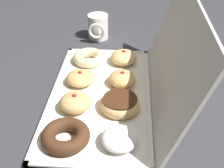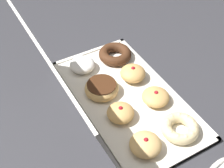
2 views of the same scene
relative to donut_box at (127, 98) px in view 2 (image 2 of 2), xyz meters
The scene contains 11 objects.
ground_plane 0.01m from the donut_box, ahead, with size 3.00×3.00×0.00m, color #333338.
donut_box is the anchor object (origin of this frame).
box_lid_open 0.24m from the donut_box, 90.00° to the left, with size 0.55×0.31×0.01m, color silver.
cruller_donut_0 0.20m from the donut_box, 162.84° to the right, with size 0.11×0.11×0.03m.
jelly_filled_donut_1 0.09m from the donut_box, 130.19° to the right, with size 0.09×0.09×0.04m.
jelly_filled_donut_2 0.10m from the donut_box, 42.91° to the right, with size 0.09×0.09×0.05m.
chocolate_cake_ring_donut_3 0.20m from the donut_box, 18.80° to the right, with size 0.12×0.12×0.04m.
jelly_filled_donut_4 0.20m from the donut_box, 162.34° to the left, with size 0.09×0.09×0.05m.
jelly_filled_donut_5 0.09m from the donut_box, 134.34° to the left, with size 0.08×0.08×0.05m.
chocolate_frosted_donut_6 0.09m from the donut_box, 45.07° to the left, with size 0.11×0.11×0.04m.
powdered_filled_donut_7 0.21m from the donut_box, 18.59° to the left, with size 0.09×0.09×0.04m.
Camera 2 is at (-0.58, 0.39, 0.76)m, focal length 50.80 mm.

